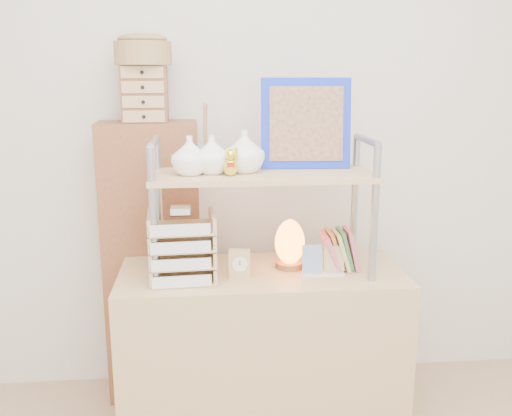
{
  "coord_description": "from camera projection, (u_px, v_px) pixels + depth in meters",
  "views": [
    {
      "loc": [
        -0.24,
        -1.07,
        1.57
      ],
      "look_at": [
        -0.02,
        1.2,
        1.03
      ],
      "focal_mm": 40.0,
      "sensor_mm": 36.0,
      "label": 1
    }
  ],
  "objects": [
    {
      "name": "room_shell",
      "position": [
        297.0,
        21.0,
        1.41
      ],
      "size": [
        3.42,
        3.41,
        2.61
      ],
      "color": "silver",
      "rests_on": "ground"
    },
    {
      "name": "desk",
      "position": [
        262.0,
        352.0,
        2.5
      ],
      "size": [
        1.2,
        0.5,
        0.75
      ],
      "primitive_type": "cube",
      "color": "tan",
      "rests_on": "ground"
    },
    {
      "name": "cabinet",
      "position": [
        153.0,
        263.0,
        2.74
      ],
      "size": [
        0.46,
        0.26,
        1.35
      ],
      "primitive_type": "cube",
      "rotation": [
        0.0,
        0.0,
        0.04
      ],
      "color": "brown",
      "rests_on": "ground"
    },
    {
      "name": "hutch",
      "position": [
        253.0,
        167.0,
        2.31
      ],
      "size": [
        0.9,
        0.34,
        0.8
      ],
      "color": "#999EA7",
      "rests_on": "desk"
    },
    {
      "name": "letter_tray",
      "position": [
        182.0,
        251.0,
        2.28
      ],
      "size": [
        0.26,
        0.25,
        0.3
      ],
      "color": "tan",
      "rests_on": "desk"
    },
    {
      "name": "salt_lamp",
      "position": [
        290.0,
        243.0,
        2.43
      ],
      "size": [
        0.14,
        0.13,
        0.21
      ],
      "color": "brown",
      "rests_on": "desk"
    },
    {
      "name": "desk_clock",
      "position": [
        240.0,
        264.0,
        2.31
      ],
      "size": [
        0.09,
        0.05,
        0.12
      ],
      "color": "tan",
      "rests_on": "desk"
    },
    {
      "name": "postcard_stand",
      "position": [
        323.0,
        266.0,
        2.36
      ],
      "size": [
        0.18,
        0.05,
        0.13
      ],
      "color": "white",
      "rests_on": "desk"
    },
    {
      "name": "drawer_chest",
      "position": [
        145.0,
        94.0,
        2.53
      ],
      "size": [
        0.2,
        0.16,
        0.25
      ],
      "color": "brown",
      "rests_on": "cabinet"
    },
    {
      "name": "woven_basket",
      "position": [
        143.0,
        53.0,
        2.49
      ],
      "size": [
        0.25,
        0.25,
        0.1
      ],
      "primitive_type": "cylinder",
      "color": "olive",
      "rests_on": "drawer_chest"
    }
  ]
}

